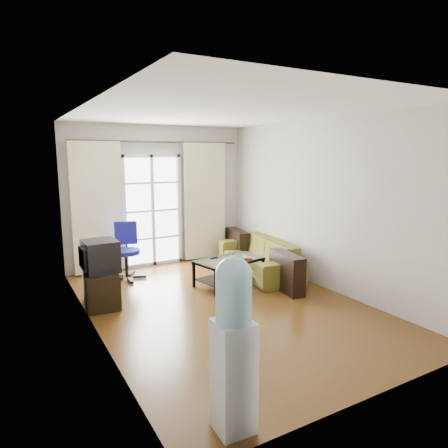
# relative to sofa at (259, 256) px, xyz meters

# --- Properties ---
(floor) EXTENTS (5.20, 5.20, 0.00)m
(floor) POSITION_rel_sofa_xyz_m (-1.35, -1.09, -0.31)
(floor) COLOR brown
(floor) RESTS_ON ground
(ceiling) EXTENTS (5.20, 5.20, 0.00)m
(ceiling) POSITION_rel_sofa_xyz_m (-1.35, -1.09, 2.39)
(ceiling) COLOR white
(ceiling) RESTS_ON wall_back
(wall_back) EXTENTS (3.60, 0.02, 2.70)m
(wall_back) POSITION_rel_sofa_xyz_m (-1.35, 1.51, 1.04)
(wall_back) COLOR #B9B6B0
(wall_back) RESTS_ON floor
(wall_front) EXTENTS (3.60, 0.02, 2.70)m
(wall_front) POSITION_rel_sofa_xyz_m (-1.35, -3.69, 1.04)
(wall_front) COLOR #B9B6B0
(wall_front) RESTS_ON floor
(wall_left) EXTENTS (0.02, 5.20, 2.70)m
(wall_left) POSITION_rel_sofa_xyz_m (-3.15, -1.09, 1.04)
(wall_left) COLOR #B9B6B0
(wall_left) RESTS_ON floor
(wall_right) EXTENTS (0.02, 5.20, 2.70)m
(wall_right) POSITION_rel_sofa_xyz_m (0.45, -1.09, 1.04)
(wall_right) COLOR #B9B6B0
(wall_right) RESTS_ON floor
(french_door) EXTENTS (1.16, 0.06, 2.15)m
(french_door) POSITION_rel_sofa_xyz_m (-1.50, 1.45, 0.77)
(french_door) COLOR white
(french_door) RESTS_ON wall_back
(curtain_rod) EXTENTS (3.30, 0.04, 0.04)m
(curtain_rod) POSITION_rel_sofa_xyz_m (-1.35, 1.41, 2.07)
(curtain_rod) COLOR #4C3F2D
(curtain_rod) RESTS_ON wall_back
(curtain_left) EXTENTS (0.90, 0.07, 2.35)m
(curtain_left) POSITION_rel_sofa_xyz_m (-2.55, 1.39, 0.89)
(curtain_left) COLOR beige
(curtain_left) RESTS_ON curtain_rod
(curtain_right) EXTENTS (0.90, 0.07, 2.35)m
(curtain_right) POSITION_rel_sofa_xyz_m (-0.40, 1.39, 0.89)
(curtain_right) COLOR beige
(curtain_right) RESTS_ON curtain_rod
(radiator) EXTENTS (0.64, 0.12, 0.64)m
(radiator) POSITION_rel_sofa_xyz_m (-0.55, 1.41, 0.02)
(radiator) COLOR gray
(radiator) RESTS_ON floor
(sofa) EXTENTS (2.38, 1.52, 0.61)m
(sofa) POSITION_rel_sofa_xyz_m (0.00, 0.00, 0.00)
(sofa) COLOR olive
(sofa) RESTS_ON floor
(coffee_table) EXTENTS (1.19, 0.82, 0.44)m
(coffee_table) POSITION_rel_sofa_xyz_m (-0.84, -0.36, -0.02)
(coffee_table) COLOR silver
(coffee_table) RESTS_ON floor
(bowl) EXTENTS (0.33, 0.33, 0.05)m
(bowl) POSITION_rel_sofa_xyz_m (-0.71, -0.49, 0.16)
(bowl) COLOR green
(bowl) RESTS_ON coffee_table
(book) EXTENTS (0.27, 0.30, 0.02)m
(book) POSITION_rel_sofa_xyz_m (-0.68, -0.49, 0.15)
(book) COLOR #A22914
(book) RESTS_ON coffee_table
(remote) EXTENTS (0.15, 0.08, 0.02)m
(remote) POSITION_rel_sofa_xyz_m (-1.02, -0.18, 0.14)
(remote) COLOR black
(remote) RESTS_ON coffee_table
(tv_stand) EXTENTS (0.52, 0.72, 0.50)m
(tv_stand) POSITION_rel_sofa_xyz_m (-2.89, -0.26, -0.06)
(tv_stand) COLOR black
(tv_stand) RESTS_ON floor
(crt_tv) EXTENTS (0.52, 0.51, 0.45)m
(crt_tv) POSITION_rel_sofa_xyz_m (-2.89, -0.22, 0.41)
(crt_tv) COLOR black
(crt_tv) RESTS_ON tv_stand
(task_chair) EXTENTS (0.85, 0.85, 0.99)m
(task_chair) POSITION_rel_sofa_xyz_m (-2.22, 0.83, -0.02)
(task_chair) COLOR black
(task_chair) RESTS_ON floor
(water_cooler) EXTENTS (0.31, 0.30, 1.40)m
(water_cooler) POSITION_rel_sofa_xyz_m (-2.60, -3.44, 0.43)
(water_cooler) COLOR white
(water_cooler) RESTS_ON floor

